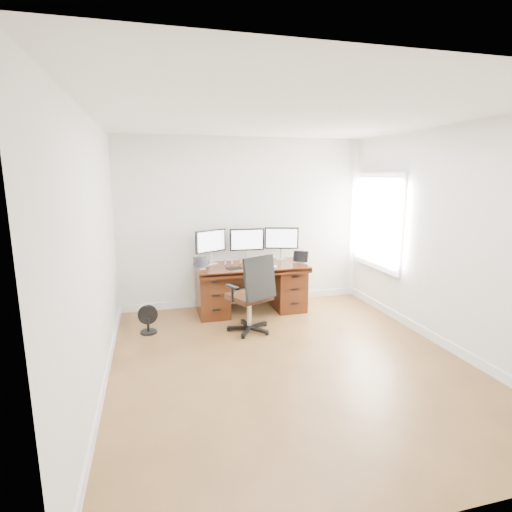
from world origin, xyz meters
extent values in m
plane|color=brown|center=(0.00, 0.00, 0.00)|extent=(4.50, 4.50, 0.00)
cube|color=silver|center=(0.00, 2.25, 1.35)|extent=(4.00, 0.10, 2.70)
cube|color=silver|center=(2.00, 0.00, 1.35)|extent=(0.10, 4.50, 2.70)
cube|color=white|center=(1.97, 1.50, 1.40)|extent=(0.04, 1.30, 1.50)
cube|color=white|center=(1.95, 1.50, 1.40)|extent=(0.01, 1.15, 1.35)
cube|color=#3E1B0C|center=(0.00, 1.80, 0.72)|extent=(1.70, 0.80, 0.05)
cube|color=#3E1B0C|center=(-0.60, 1.83, 0.35)|extent=(0.45, 0.70, 0.70)
cube|color=#3E1B0C|center=(0.60, 1.83, 0.35)|extent=(0.45, 0.70, 0.70)
cube|color=black|center=(0.00, 2.10, 0.50)|extent=(0.74, 0.03, 0.40)
cylinder|color=black|center=(-0.22, 1.02, 0.04)|extent=(0.76, 0.76, 0.08)
cylinder|color=silver|center=(-0.22, 1.02, 0.29)|extent=(0.06, 0.06, 0.41)
cube|color=black|center=(-0.22, 1.02, 0.49)|extent=(0.64, 0.63, 0.07)
cube|color=black|center=(-0.13, 0.82, 0.80)|extent=(0.45, 0.24, 0.56)
cube|color=black|center=(-0.48, 0.91, 0.68)|extent=(0.16, 0.25, 0.03)
cube|color=black|center=(0.03, 1.14, 0.68)|extent=(0.16, 0.25, 0.03)
cylinder|color=black|center=(-1.57, 1.30, 0.01)|extent=(0.23, 0.23, 0.03)
cylinder|color=black|center=(-1.57, 1.30, 0.12)|extent=(0.04, 0.04, 0.19)
cylinder|color=black|center=(-1.57, 1.30, 0.26)|extent=(0.27, 0.07, 0.26)
cube|color=silver|center=(-0.58, 2.07, 0.76)|extent=(0.22, 0.21, 0.01)
cylinder|color=silver|center=(-0.58, 2.07, 0.84)|extent=(0.04, 0.04, 0.18)
cube|color=black|center=(-0.58, 2.07, 1.10)|extent=(0.50, 0.28, 0.35)
cube|color=white|center=(-0.57, 2.05, 1.10)|extent=(0.45, 0.23, 0.30)
cube|color=silver|center=(0.00, 2.07, 0.76)|extent=(0.19, 0.15, 0.01)
cylinder|color=silver|center=(0.00, 2.07, 0.84)|extent=(0.04, 0.04, 0.18)
cube|color=black|center=(0.00, 2.07, 1.10)|extent=(0.55, 0.06, 0.35)
cube|color=white|center=(0.00, 2.05, 1.10)|extent=(0.50, 0.03, 0.30)
cube|color=silver|center=(0.58, 2.07, 0.76)|extent=(0.21, 0.19, 0.01)
cylinder|color=silver|center=(0.58, 2.07, 0.84)|extent=(0.04, 0.04, 0.18)
cube|color=black|center=(0.58, 2.07, 1.10)|extent=(0.54, 0.20, 0.35)
cube|color=white|center=(0.57, 2.05, 1.10)|extent=(0.48, 0.15, 0.30)
cube|color=silver|center=(-0.77, 1.75, 0.76)|extent=(0.13, 0.12, 0.01)
cube|color=black|center=(-0.77, 1.75, 0.85)|extent=(0.24, 0.18, 0.17)
cube|color=silver|center=(0.80, 1.75, 0.76)|extent=(0.13, 0.12, 0.01)
cube|color=black|center=(0.80, 1.75, 0.85)|extent=(0.24, 0.19, 0.17)
cube|color=silver|center=(0.04, 1.65, 0.76)|extent=(0.27, 0.16, 0.01)
cube|color=#B7BABF|center=(0.28, 1.60, 0.76)|extent=(0.13, 0.13, 0.01)
cube|color=black|center=(-0.29, 1.64, 0.76)|extent=(0.25, 0.19, 0.01)
cube|color=black|center=(0.05, 1.79, 0.76)|extent=(0.15, 0.11, 0.01)
cylinder|color=#9E67D2|center=(-0.38, 1.95, 0.78)|extent=(0.03, 0.03, 0.05)
sphere|color=#9E67D2|center=(-0.38, 1.95, 0.81)|extent=(0.03, 0.03, 0.03)
cylinder|color=pink|center=(-0.27, 1.95, 0.78)|extent=(0.03, 0.03, 0.05)
sphere|color=pink|center=(-0.27, 1.95, 0.81)|extent=(0.03, 0.03, 0.03)
cylinder|color=#926642|center=(-0.14, 1.95, 0.78)|extent=(0.03, 0.03, 0.05)
sphere|color=#926642|center=(-0.14, 1.95, 0.81)|extent=(0.03, 0.03, 0.03)
cylinder|color=#FA9663|center=(0.14, 1.95, 0.78)|extent=(0.03, 0.03, 0.05)
sphere|color=#FA9663|center=(0.14, 1.95, 0.81)|extent=(0.03, 0.03, 0.03)
camera|label=1|loc=(-1.45, -4.02, 2.12)|focal=28.00mm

